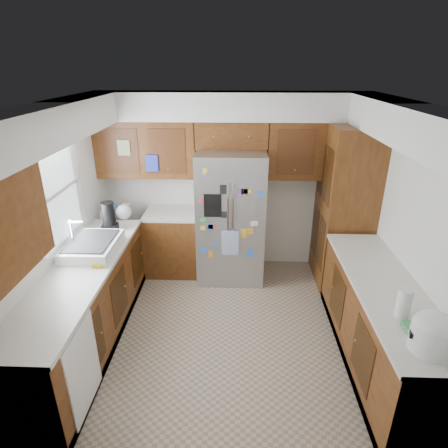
% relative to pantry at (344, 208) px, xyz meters
% --- Properties ---
extents(floor, '(3.60, 3.60, 0.00)m').
position_rel_pantry_xyz_m(floor, '(-1.50, -1.15, -1.07)').
color(floor, tan).
rests_on(floor, ground).
extents(room_shell, '(3.64, 3.24, 2.52)m').
position_rel_pantry_xyz_m(room_shell, '(-1.61, -0.79, 0.75)').
color(room_shell, silver).
rests_on(room_shell, ground).
extents(left_counter_run, '(1.36, 3.20, 0.92)m').
position_rel_pantry_xyz_m(left_counter_run, '(-2.86, -1.12, -0.65)').
color(left_counter_run, '#49260E').
rests_on(left_counter_run, ground).
extents(right_counter_run, '(0.63, 2.25, 0.92)m').
position_rel_pantry_xyz_m(right_counter_run, '(0.00, -1.62, -0.65)').
color(right_counter_run, '#49260E').
rests_on(right_counter_run, ground).
extents(pantry, '(0.60, 0.90, 2.15)m').
position_rel_pantry_xyz_m(pantry, '(0.00, 0.00, 0.00)').
color(pantry, '#49260E').
rests_on(pantry, ground).
extents(fridge, '(0.90, 0.79, 1.80)m').
position_rel_pantry_xyz_m(fridge, '(-1.50, 0.05, -0.17)').
color(fridge, gray).
rests_on(fridge, ground).
extents(bridge_cabinet, '(0.96, 0.34, 0.35)m').
position_rel_pantry_xyz_m(bridge_cabinet, '(-1.50, 0.28, 0.90)').
color(bridge_cabinet, '#49260E').
rests_on(bridge_cabinet, fridge).
extents(fridge_top_items, '(0.88, 0.29, 0.26)m').
position_rel_pantry_xyz_m(fridge_top_items, '(-1.54, 0.29, 1.19)').
color(fridge_top_items, '#1121A1').
rests_on(fridge_top_items, bridge_cabinet).
extents(sink_assembly, '(0.52, 0.72, 0.37)m').
position_rel_pantry_xyz_m(sink_assembly, '(-3.00, -1.05, -0.09)').
color(sink_assembly, white).
rests_on(sink_assembly, left_counter_run).
extents(left_counter_clutter, '(0.36, 0.90, 0.38)m').
position_rel_pantry_xyz_m(left_counter_clutter, '(-2.98, -0.31, -0.02)').
color(left_counter_clutter, black).
rests_on(left_counter_clutter, left_counter_run).
extents(rice_cooker, '(0.33, 0.32, 0.28)m').
position_rel_pantry_xyz_m(rice_cooker, '(-0.00, -2.47, -0.01)').
color(rice_cooker, white).
rests_on(rice_cooker, right_counter_run).
extents(paper_towel, '(0.11, 0.11, 0.26)m').
position_rel_pantry_xyz_m(paper_towel, '(-0.06, -2.09, -0.03)').
color(paper_towel, white).
rests_on(paper_towel, right_counter_run).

